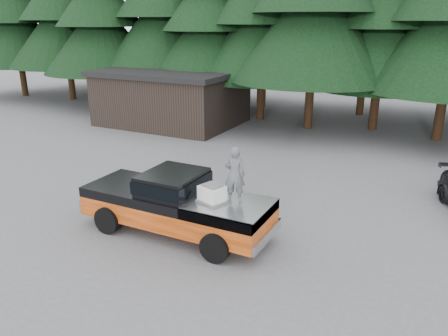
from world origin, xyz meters
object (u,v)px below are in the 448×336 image
at_px(pickup_truck, 177,212).
at_px(man_on_bed, 235,175).
at_px(air_compressor, 212,194).
at_px(utility_building, 172,97).

xyz_separation_m(pickup_truck, man_on_bed, (1.88, 0.13, 1.47)).
height_order(air_compressor, man_on_bed, man_on_bed).
relative_size(man_on_bed, utility_building, 0.19).
distance_m(man_on_bed, utility_building, 16.08).
height_order(pickup_truck, utility_building, utility_building).
distance_m(pickup_truck, man_on_bed, 2.39).
height_order(pickup_truck, man_on_bed, man_on_bed).
bearing_deg(pickup_truck, utility_building, 123.95).
bearing_deg(man_on_bed, air_compressor, 10.86).
distance_m(air_compressor, utility_building, 15.97).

